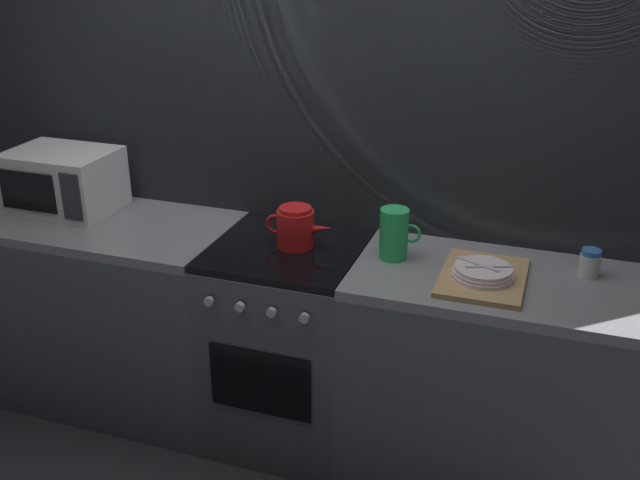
# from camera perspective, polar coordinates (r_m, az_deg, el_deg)

# --- Properties ---
(ground_plane) EXTENTS (8.00, 8.00, 0.00)m
(ground_plane) POSITION_cam_1_polar(r_m,az_deg,el_deg) (3.42, -2.32, -14.44)
(ground_plane) COLOR #2D2D33
(back_wall) EXTENTS (3.60, 0.05, 2.40)m
(back_wall) POSITION_cam_1_polar(r_m,az_deg,el_deg) (3.13, -0.52, 6.79)
(back_wall) COLOR gray
(back_wall) RESTS_ON ground_plane
(counter_left) EXTENTS (1.20, 0.60, 0.90)m
(counter_left) POSITION_cam_1_polar(r_m,az_deg,el_deg) (3.55, -16.17, -5.20)
(counter_left) COLOR #515459
(counter_left) RESTS_ON ground_plane
(stove_unit) EXTENTS (0.60, 0.63, 0.90)m
(stove_unit) POSITION_cam_1_polar(r_m,az_deg,el_deg) (3.16, -2.46, -8.02)
(stove_unit) COLOR #4C4C51
(stove_unit) RESTS_ON ground_plane
(counter_right) EXTENTS (1.20, 0.60, 0.90)m
(counter_right) POSITION_cam_1_polar(r_m,az_deg,el_deg) (3.00, 14.08, -10.72)
(counter_right) COLOR #515459
(counter_right) RESTS_ON ground_plane
(microwave) EXTENTS (0.46, 0.35, 0.27)m
(microwave) POSITION_cam_1_polar(r_m,az_deg,el_deg) (3.48, -19.23, 4.38)
(microwave) COLOR white
(microwave) RESTS_ON counter_left
(kettle) EXTENTS (0.28, 0.15, 0.17)m
(kettle) POSITION_cam_1_polar(r_m,az_deg,el_deg) (2.92, -1.89, 1.00)
(kettle) COLOR red
(kettle) RESTS_ON stove_unit
(pitcher) EXTENTS (0.16, 0.11, 0.20)m
(pitcher) POSITION_cam_1_polar(r_m,az_deg,el_deg) (2.83, 5.77, 0.49)
(pitcher) COLOR green
(pitcher) RESTS_ON counter_right
(dish_pile) EXTENTS (0.30, 0.40, 0.07)m
(dish_pile) POSITION_cam_1_polar(r_m,az_deg,el_deg) (2.73, 12.49, -2.66)
(dish_pile) COLOR tan
(dish_pile) RESTS_ON counter_right
(spice_jar) EXTENTS (0.08, 0.08, 0.10)m
(spice_jar) POSITION_cam_1_polar(r_m,az_deg,el_deg) (2.86, 20.15, -1.69)
(spice_jar) COLOR silver
(spice_jar) RESTS_ON counter_right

